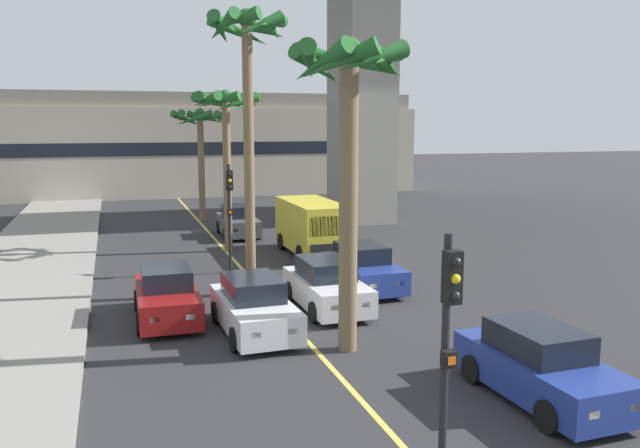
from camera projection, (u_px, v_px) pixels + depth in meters
The scene contains 15 objects.
lane_stripe_center at pixel (243, 270), 25.81m from camera, with size 0.14×56.00×0.01m, color #DBCC4C.
pier_building_backdrop at pixel (172, 145), 53.45m from camera, with size 39.54×8.04×8.08m.
car_queue_front at pixel (238, 222), 33.61m from camera, with size 1.90×4.14×1.56m.
car_queue_second at pixel (363, 269), 22.87m from camera, with size 1.88×4.12×1.56m.
car_queue_third at pixel (540, 366), 13.67m from camera, with size 1.95×4.16×1.56m.
car_queue_fourth at pixel (326, 286), 20.39m from camera, with size 1.89×4.13×1.56m.
car_queue_fifth at pixel (254, 308), 18.02m from camera, with size 1.95×4.16×1.56m.
car_queue_sixth at pixel (167, 296), 19.27m from camera, with size 1.87×4.12×1.56m.
delivery_van at pixel (312, 226), 28.70m from camera, with size 2.18×5.26×2.36m.
traffic_light_median_near at pixel (448, 337), 9.39m from camera, with size 0.24×0.37×4.20m.
traffic_light_median_far at pixel (230, 204), 24.87m from camera, with size 0.24×0.37×4.20m.
palm_tree_near_median at pixel (200, 130), 38.11m from camera, with size 3.38×3.50×6.59m.
palm_tree_mid_median at pixel (226, 116), 28.79m from camera, with size 3.14×3.15×7.18m.
palm_tree_far_median at pixel (247, 61), 21.07m from camera, with size 2.75×2.75×9.34m.
palm_tree_farthest_median at pixel (349, 109), 15.84m from camera, with size 2.99×3.01×7.77m.
Camera 1 is at (-4.74, -0.97, 5.74)m, focal length 36.87 mm.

